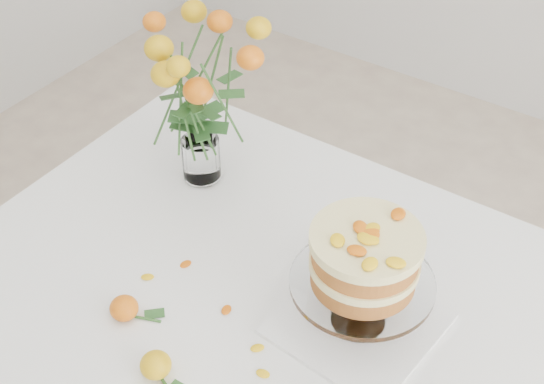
# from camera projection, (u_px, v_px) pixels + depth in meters

# --- Properties ---
(table) EXTENTS (1.43, 0.93, 0.76)m
(table) POSITION_uv_depth(u_px,v_px,m) (307.00, 332.00, 1.50)
(table) COLOR tan
(table) RESTS_ON ground
(napkin) EXTENTS (0.30, 0.30, 0.01)m
(napkin) POSITION_uv_depth(u_px,v_px,m) (358.00, 323.00, 1.41)
(napkin) COLOR white
(napkin) RESTS_ON table
(cake_stand) EXTENTS (0.26, 0.26, 0.23)m
(cake_stand) POSITION_uv_depth(u_px,v_px,m) (364.00, 263.00, 1.30)
(cake_stand) COLOR white
(cake_stand) RESTS_ON napkin
(rose_vase) EXTENTS (0.29, 0.29, 0.43)m
(rose_vase) POSITION_uv_depth(u_px,v_px,m) (195.00, 84.00, 1.57)
(rose_vase) COLOR white
(rose_vase) RESTS_ON table
(loose_rose_near) EXTENTS (0.10, 0.06, 0.05)m
(loose_rose_near) POSITION_uv_depth(u_px,v_px,m) (156.00, 365.00, 1.31)
(loose_rose_near) COLOR gold
(loose_rose_near) RESTS_ON table
(loose_rose_far) EXTENTS (0.09, 0.06, 0.05)m
(loose_rose_far) POSITION_uv_depth(u_px,v_px,m) (124.00, 308.00, 1.41)
(loose_rose_far) COLOR #DF5E0A
(loose_rose_far) RESTS_ON table
(stray_petal_a) EXTENTS (0.03, 0.02, 0.00)m
(stray_petal_a) POSITION_uv_depth(u_px,v_px,m) (226.00, 310.00, 1.43)
(stray_petal_a) COLOR yellow
(stray_petal_a) RESTS_ON table
(stray_petal_b) EXTENTS (0.03, 0.02, 0.00)m
(stray_petal_b) POSITION_uv_depth(u_px,v_px,m) (257.00, 348.00, 1.37)
(stray_petal_b) COLOR yellow
(stray_petal_b) RESTS_ON table
(stray_petal_c) EXTENTS (0.03, 0.02, 0.00)m
(stray_petal_c) POSITION_uv_depth(u_px,v_px,m) (263.00, 374.00, 1.32)
(stray_petal_c) COLOR yellow
(stray_petal_c) RESTS_ON table
(stray_petal_d) EXTENTS (0.03, 0.02, 0.00)m
(stray_petal_d) POSITION_uv_depth(u_px,v_px,m) (186.00, 264.00, 1.52)
(stray_petal_d) COLOR yellow
(stray_petal_d) RESTS_ON table
(stray_petal_e) EXTENTS (0.03, 0.02, 0.00)m
(stray_petal_e) POSITION_uv_depth(u_px,v_px,m) (148.00, 277.00, 1.50)
(stray_petal_e) COLOR yellow
(stray_petal_e) RESTS_ON table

